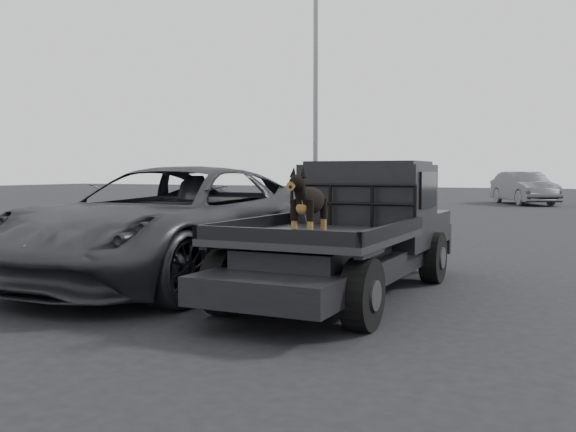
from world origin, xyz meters
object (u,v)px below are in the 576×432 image
at_px(parked_suv, 174,223).
at_px(dog, 309,206).
at_px(floodlight_near, 316,2).
at_px(flatbed_ute, 345,261).
at_px(distant_car_a, 524,188).

bearing_deg(parked_suv, dog, -32.82).
distance_m(dog, floodlight_near, 18.66).
bearing_deg(flatbed_ute, parked_suv, 178.61).
bearing_deg(flatbed_ute, floodlight_near, 114.63).
xyz_separation_m(parked_suv, floodlight_near, (-3.73, 14.18, 7.01)).
bearing_deg(distant_car_a, flatbed_ute, -117.23).
height_order(flatbed_ute, distant_car_a, distant_car_a).
relative_size(parked_suv, distant_car_a, 1.26).
distance_m(parked_suv, floodlight_near, 16.25).
bearing_deg(parked_suv, distant_car_a, 83.22).
bearing_deg(floodlight_near, parked_suv, -75.27).
relative_size(distant_car_a, floodlight_near, 0.34).
height_order(flatbed_ute, floodlight_near, floodlight_near).
bearing_deg(floodlight_near, dog, -67.04).
height_order(dog, floodlight_near, floodlight_near).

